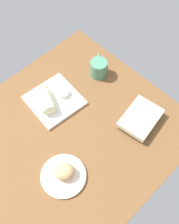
{
  "coord_description": "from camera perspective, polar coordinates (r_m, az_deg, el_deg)",
  "views": [
    {
      "loc": [
        27.23,
        47.09,
        119.36
      ],
      "look_at": [
        -19.1,
        0.08,
        7.0
      ],
      "focal_mm": 44.55,
      "sensor_mm": 36.0,
      "label": 1
    }
  ],
  "objects": [
    {
      "name": "dining_table",
      "position": [
        1.29,
        -6.1,
        -6.23
      ],
      "size": [
        110.0,
        90.0,
        4.0
      ],
      "primitive_type": "cube",
      "color": "brown",
      "rests_on": "ground"
    },
    {
      "name": "round_plate",
      "position": [
        1.21,
        -5.37,
        -12.94
      ],
      "size": [
        19.32,
        19.32,
        1.4
      ],
      "primitive_type": "cylinder",
      "color": "silver",
      "rests_on": "dining_table"
    },
    {
      "name": "scone_pastry",
      "position": [
        1.17,
        -5.17,
        -12.09
      ],
      "size": [
        11.43,
        11.22,
        6.09
      ],
      "primitive_type": "ellipsoid",
      "rotation": [
        0.0,
        0.0,
        2.48
      ],
      "color": "tan",
      "rests_on": "round_plate"
    },
    {
      "name": "square_plate",
      "position": [
        1.37,
        -7.23,
        2.39
      ],
      "size": [
        25.37,
        25.37,
        1.6
      ],
      "primitive_type": "cube",
      "rotation": [
        0.0,
        0.0,
        -0.09
      ],
      "color": "white",
      "rests_on": "dining_table"
    },
    {
      "name": "sauce_cup",
      "position": [
        1.37,
        -5.45,
        3.95
      ],
      "size": [
        5.72,
        5.72,
        2.62
      ],
      "color": "silver",
      "rests_on": "square_plate"
    },
    {
      "name": "breakfast_wrap",
      "position": [
        1.33,
        -8.96,
        2.47
      ],
      "size": [
        11.41,
        14.99,
        6.57
      ],
      "primitive_type": "cylinder",
      "rotation": [
        1.57,
        0.0,
        5.87
      ],
      "color": "beige",
      "rests_on": "square_plate"
    },
    {
      "name": "book_stack",
      "position": [
        1.31,
        10.48,
        -1.37
      ],
      "size": [
        21.34,
        17.07,
        4.91
      ],
      "color": "#387260",
      "rests_on": "dining_table"
    },
    {
      "name": "coffee_mug",
      "position": [
        1.44,
        1.89,
        9.09
      ],
      "size": [
        11.12,
        11.29,
        9.22
      ],
      "color": "#4C8C6B",
      "rests_on": "dining_table"
    }
  ]
}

